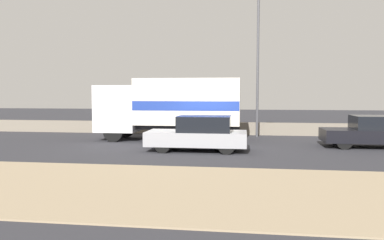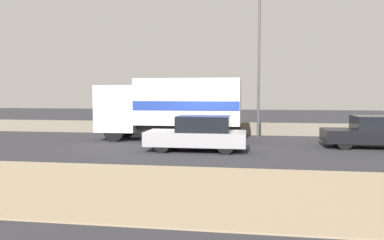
{
  "view_description": "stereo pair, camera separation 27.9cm",
  "coord_description": "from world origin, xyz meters",
  "px_view_note": "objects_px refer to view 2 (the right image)",
  "views": [
    {
      "loc": [
        1.69,
        -16.34,
        2.44
      ],
      "look_at": [
        -0.68,
        0.93,
        1.19
      ],
      "focal_mm": 35.0,
      "sensor_mm": 36.0,
      "label": 1
    },
    {
      "loc": [
        1.97,
        -16.3,
        2.44
      ],
      "look_at": [
        -0.68,
        0.93,
        1.19
      ],
      "focal_mm": 35.0,
      "sensor_mm": 36.0,
      "label": 2
    }
  ],
  "objects_px": {
    "street_lamp": "(259,55)",
    "car_sedan_second": "(373,132)",
    "car_hatchback": "(198,134)",
    "box_truck": "(172,105)"
  },
  "relations": [
    {
      "from": "street_lamp",
      "to": "car_sedan_second",
      "type": "relative_size",
      "value": 1.93
    },
    {
      "from": "car_hatchback",
      "to": "car_sedan_second",
      "type": "relative_size",
      "value": 1.02
    },
    {
      "from": "car_hatchback",
      "to": "street_lamp",
      "type": "bearing_deg",
      "value": -115.52
    },
    {
      "from": "box_truck",
      "to": "car_sedan_second",
      "type": "relative_size",
      "value": 1.79
    },
    {
      "from": "street_lamp",
      "to": "box_truck",
      "type": "height_order",
      "value": "street_lamp"
    },
    {
      "from": "box_truck",
      "to": "car_sedan_second",
      "type": "distance_m",
      "value": 9.56
    },
    {
      "from": "box_truck",
      "to": "car_sedan_second",
      "type": "bearing_deg",
      "value": 171.95
    },
    {
      "from": "box_truck",
      "to": "car_hatchback",
      "type": "xyz_separation_m",
      "value": [
        1.82,
        -3.35,
        -1.08
      ]
    },
    {
      "from": "box_truck",
      "to": "car_hatchback",
      "type": "distance_m",
      "value": 3.96
    },
    {
      "from": "street_lamp",
      "to": "box_truck",
      "type": "bearing_deg",
      "value": -154.55
    }
  ]
}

